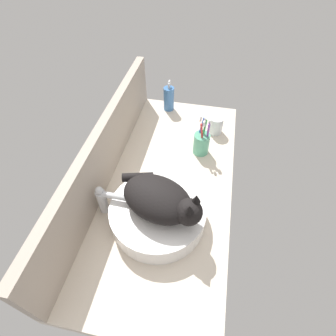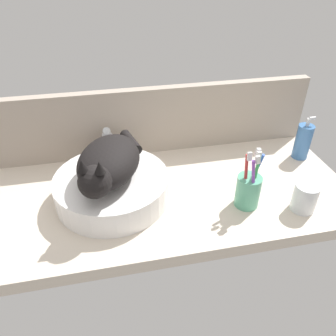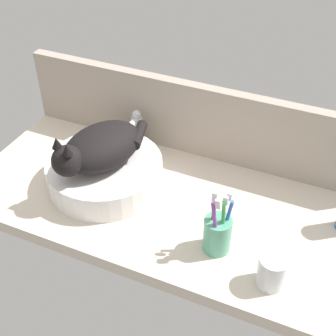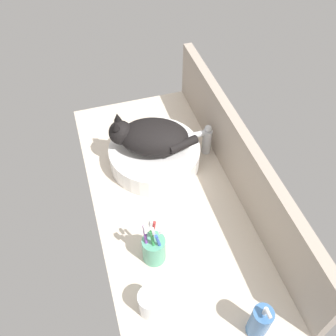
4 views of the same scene
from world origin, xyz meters
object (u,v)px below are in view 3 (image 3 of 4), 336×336
cat (99,148)px  water_glass (272,273)px  sink_basin (105,172)px  faucet (136,129)px  toothbrush_cup (217,233)px

cat → water_glass: cat is taller
sink_basin → water_glass: size_ratio=3.98×
faucet → water_glass: bearing=-33.7°
faucet → water_glass: 65.11cm
sink_basin → toothbrush_cup: bearing=-15.8°
faucet → cat: bearing=-91.6°
cat → water_glass: size_ratio=3.51×
toothbrush_cup → faucet: bearing=141.5°
water_glass → toothbrush_cup: bearing=161.1°
sink_basin → water_glass: 56.69cm
sink_basin → water_glass: bearing=-16.7°
cat → toothbrush_cup: 41.33cm
cat → toothbrush_cup: cat is taller
toothbrush_cup → water_glass: 16.36cm
sink_basin → cat: cat is taller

